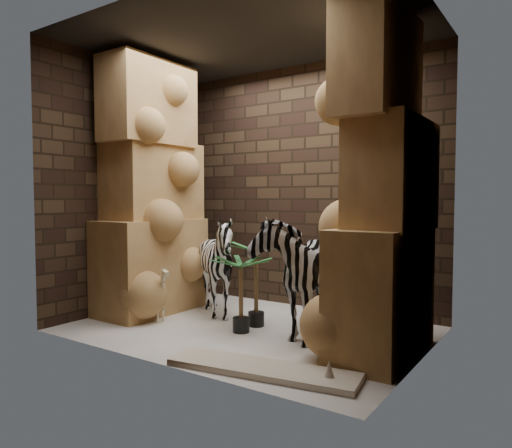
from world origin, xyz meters
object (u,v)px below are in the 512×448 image
Objects in this scene: zebra_right at (297,263)px; zebra_left at (218,271)px; giraffe_toy at (157,292)px; palm_back at (241,294)px; palm_front at (256,284)px; surfboard at (262,369)px.

zebra_left is (-1.07, 0.06, -0.18)m from zebra_right.
giraffe_toy is at bearing -179.81° from zebra_right.
palm_back is at bearing -38.05° from zebra_left.
palm_back reaches higher than giraffe_toy.
zebra_right is at bearing -9.41° from zebra_left.
palm_back is at bearing -163.62° from zebra_right.
zebra_right is at bearing 3.33° from palm_front.
zebra_left is at bearing 171.48° from palm_front.
palm_back is 0.51× the size of surfboard.
zebra_left is 0.60m from palm_front.
zebra_right is 2.21× the size of giraffe_toy.
giraffe_toy is (-1.51, -0.45, -0.39)m from zebra_right.
palm_front reaches higher than surfboard.
surfboard is at bearing 1.88° from giraffe_toy.
zebra_left is at bearing 130.46° from surfboard.
palm_back is 1.17m from surfboard.
zebra_right reaches higher than palm_front.
zebra_left reaches higher than surfboard.
zebra_right is 1.82× the size of palm_back.
palm_front is at bearing 116.81° from surfboard.
zebra_right reaches higher than palm_back.
surfboard is at bearing -54.10° from palm_front.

